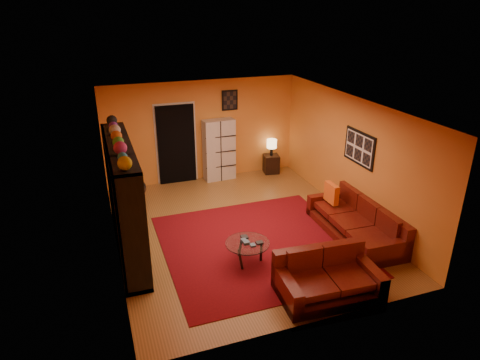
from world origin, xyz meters
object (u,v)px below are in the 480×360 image
object	(u,v)px
bowl_chair	(131,189)
storage_cabinet	(219,150)
entertainment_unit	(124,199)
loveseat	(326,277)
sofa	(358,223)
table_lamp	(272,144)
coffee_table	(247,245)
side_table	(271,164)
tv	(128,204)

from	to	relation	value
bowl_chair	storage_cabinet	bearing A→B (deg)	14.75
entertainment_unit	loveseat	world-z (taller)	entertainment_unit
sofa	table_lamp	xyz separation A→B (m)	(-0.28, 3.76, 0.53)
entertainment_unit	sofa	xyz separation A→B (m)	(4.42, -1.01, -0.77)
bowl_chair	entertainment_unit	bearing A→B (deg)	-97.79
coffee_table	bowl_chair	distance (m)	3.76
sofa	loveseat	world-z (taller)	same
sofa	bowl_chair	size ratio (longest dim) A/B	3.43
coffee_table	loveseat	bearing A→B (deg)	-53.69
storage_cabinet	side_table	size ratio (longest dim) A/B	3.23
loveseat	bowl_chair	size ratio (longest dim) A/B	2.39
bowl_chair	table_lamp	xyz separation A→B (m)	(3.84, 0.57, 0.51)
tv	bowl_chair	size ratio (longest dim) A/B	1.28
tv	bowl_chair	distance (m)	2.37
entertainment_unit	side_table	xyz separation A→B (m)	(4.13, 2.75, -0.80)
sofa	storage_cabinet	size ratio (longest dim) A/B	1.47
sofa	coffee_table	world-z (taller)	sofa
coffee_table	storage_cabinet	world-z (taller)	storage_cabinet
entertainment_unit	loveseat	size ratio (longest dim) A/B	1.81
loveseat	coffee_table	bearing A→B (deg)	39.93
loveseat	storage_cabinet	xyz separation A→B (m)	(-0.21, 5.21, 0.52)
entertainment_unit	tv	distance (m)	0.12
sofa	storage_cabinet	xyz separation A→B (m)	(-1.76, 3.81, 0.52)
tv	bowl_chair	bearing A→B (deg)	-6.27
tv	side_table	world-z (taller)	tv
tv	entertainment_unit	bearing A→B (deg)	32.12
loveseat	tv	bearing A→B (deg)	53.95
sofa	table_lamp	size ratio (longest dim) A/B	5.29
coffee_table	bowl_chair	size ratio (longest dim) A/B	1.15
loveseat	entertainment_unit	bearing A→B (deg)	53.50
entertainment_unit	storage_cabinet	world-z (taller)	entertainment_unit
sofa	table_lamp	distance (m)	3.81
entertainment_unit	storage_cabinet	bearing A→B (deg)	46.48
entertainment_unit	bowl_chair	size ratio (longest dim) A/B	4.33
loveseat	table_lamp	xyz separation A→B (m)	(1.27, 5.16, 0.53)
entertainment_unit	storage_cabinet	size ratio (longest dim) A/B	1.86
sofa	loveseat	xyz separation A→B (m)	(-1.55, -1.40, 0.00)
table_lamp	loveseat	bearing A→B (deg)	-103.82
side_table	entertainment_unit	bearing A→B (deg)	-146.37
tv	sofa	size ratio (longest dim) A/B	0.37
coffee_table	table_lamp	size ratio (longest dim) A/B	1.78
sofa	coffee_table	distance (m)	2.46
loveseat	bowl_chair	world-z (taller)	loveseat
entertainment_unit	loveseat	bearing A→B (deg)	-40.12
side_table	table_lamp	bearing A→B (deg)	90.00
sofa	table_lamp	bearing A→B (deg)	96.14
coffee_table	table_lamp	bearing A→B (deg)	61.17
sofa	storage_cabinet	world-z (taller)	storage_cabinet
sofa	side_table	xyz separation A→B (m)	(-0.28, 3.76, -0.03)
storage_cabinet	coffee_table	bearing A→B (deg)	-103.54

